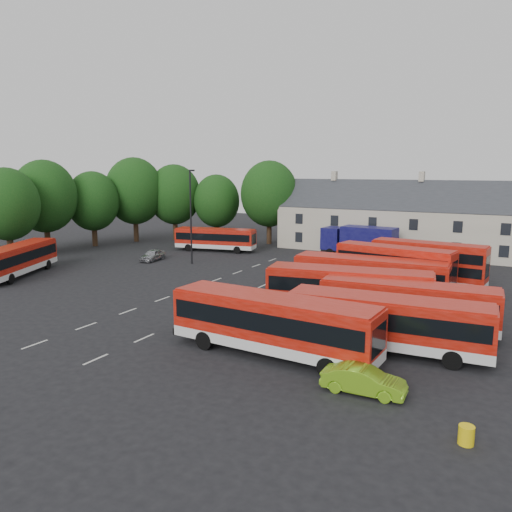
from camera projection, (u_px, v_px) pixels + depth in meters
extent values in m
plane|color=black|center=(178.00, 294.00, 41.95)|extent=(140.00, 140.00, 0.00)
cube|color=beige|center=(35.00, 344.00, 29.80)|extent=(0.15, 1.80, 0.01)
cube|color=beige|center=(86.00, 326.00, 33.27)|extent=(0.15, 1.80, 0.01)
cube|color=beige|center=(128.00, 311.00, 36.74)|extent=(0.15, 1.80, 0.01)
cube|color=beige|center=(162.00, 299.00, 40.21)|extent=(0.15, 1.80, 0.01)
cube|color=beige|center=(191.00, 289.00, 43.68)|extent=(0.15, 1.80, 0.01)
cube|color=beige|center=(216.00, 280.00, 47.15)|extent=(0.15, 1.80, 0.01)
cube|color=beige|center=(238.00, 272.00, 50.62)|extent=(0.15, 1.80, 0.01)
cube|color=beige|center=(256.00, 266.00, 54.09)|extent=(0.15, 1.80, 0.01)
cube|color=beige|center=(273.00, 260.00, 57.56)|extent=(0.15, 1.80, 0.01)
cube|color=beige|center=(96.00, 359.00, 27.47)|extent=(0.15, 1.80, 0.01)
cube|color=beige|center=(144.00, 338.00, 30.94)|extent=(0.15, 1.80, 0.01)
cube|color=beige|center=(183.00, 321.00, 34.41)|extent=(0.15, 1.80, 0.01)
cube|color=beige|center=(215.00, 307.00, 37.88)|extent=(0.15, 1.80, 0.01)
cube|color=beige|center=(241.00, 295.00, 41.35)|extent=(0.15, 1.80, 0.01)
cube|color=beige|center=(263.00, 286.00, 44.82)|extent=(0.15, 1.80, 0.01)
cube|color=beige|center=(282.00, 277.00, 48.29)|extent=(0.15, 1.80, 0.01)
cube|color=beige|center=(299.00, 270.00, 51.76)|extent=(0.15, 1.80, 0.01)
cube|color=beige|center=(313.00, 264.00, 55.23)|extent=(0.15, 1.80, 0.01)
cylinder|color=black|center=(10.00, 243.00, 57.68)|extent=(0.70, 0.70, 3.85)
ellipsoid|color=#103E11|center=(7.00, 204.00, 56.91)|extent=(7.26, 7.26, 8.35)
cylinder|color=black|center=(47.00, 235.00, 63.32)|extent=(0.70, 0.70, 4.20)
ellipsoid|color=#103E11|center=(45.00, 196.00, 62.48)|extent=(7.92, 7.92, 9.11)
cylinder|color=black|center=(95.00, 233.00, 67.64)|extent=(0.70, 0.70, 3.67)
ellipsoid|color=#103E11|center=(93.00, 201.00, 66.91)|extent=(6.93, 6.93, 7.97)
cylinder|color=black|center=(136.00, 226.00, 71.85)|extent=(0.70, 0.70, 4.38)
ellipsoid|color=#103E11|center=(134.00, 191.00, 70.98)|extent=(8.25, 8.25, 9.49)
cylinder|color=black|center=(175.00, 226.00, 73.49)|extent=(0.70, 0.70, 4.02)
ellipsoid|color=#103E11|center=(174.00, 194.00, 72.68)|extent=(7.59, 7.59, 8.73)
cylinder|color=black|center=(217.00, 229.00, 72.47)|extent=(0.70, 0.70, 3.50)
ellipsoid|color=#103E11|center=(217.00, 201.00, 71.77)|extent=(6.60, 6.60, 7.59)
cylinder|color=black|center=(269.00, 229.00, 69.54)|extent=(0.70, 0.70, 4.20)
ellipsoid|color=#103E11|center=(269.00, 194.00, 68.70)|extent=(7.92, 7.92, 9.11)
cube|color=beige|center=(419.00, 232.00, 60.97)|extent=(35.00, 7.00, 5.50)
cube|color=#2D3035|center=(420.00, 209.00, 60.50)|extent=(35.70, 7.13, 7.13)
cube|color=beige|center=(334.00, 176.00, 64.94)|extent=(0.60, 0.90, 1.20)
cube|color=beige|center=(422.00, 176.00, 59.81)|extent=(0.60, 0.90, 1.20)
cube|color=silver|center=(273.00, 341.00, 27.90)|extent=(12.19, 3.43, 0.60)
cube|color=#B1180A|center=(273.00, 318.00, 27.66)|extent=(12.19, 3.43, 2.14)
cube|color=black|center=(273.00, 317.00, 27.65)|extent=(11.72, 3.47, 1.04)
cube|color=#B1180A|center=(273.00, 298.00, 27.47)|extent=(11.95, 3.31, 0.13)
cylinder|color=black|center=(204.00, 340.00, 28.90)|extent=(1.11, 0.37, 1.10)
cylinder|color=black|center=(346.00, 352.00, 27.00)|extent=(1.11, 0.37, 1.10)
cube|color=silver|center=(386.00, 338.00, 28.49)|extent=(11.51, 3.32, 0.57)
cube|color=#B1180A|center=(387.00, 317.00, 28.26)|extent=(11.51, 3.32, 2.01)
cube|color=black|center=(387.00, 316.00, 28.25)|extent=(11.06, 3.36, 0.98)
cube|color=#B1180A|center=(388.00, 299.00, 28.08)|extent=(11.28, 3.21, 0.12)
cylinder|color=black|center=(318.00, 340.00, 28.97)|extent=(1.05, 0.36, 1.03)
cylinder|color=black|center=(455.00, 346.00, 28.10)|extent=(1.05, 0.36, 1.03)
cube|color=silver|center=(407.00, 318.00, 32.39)|extent=(11.22, 3.23, 0.55)
cube|color=#B1180A|center=(408.00, 300.00, 32.17)|extent=(11.22, 3.23, 1.96)
cube|color=black|center=(408.00, 299.00, 32.16)|extent=(10.78, 3.26, 0.96)
cube|color=#B1180A|center=(408.00, 284.00, 31.99)|extent=(10.99, 3.11, 0.12)
cylinder|color=black|center=(348.00, 320.00, 32.87)|extent=(1.02, 0.35, 1.01)
cylinder|color=black|center=(466.00, 324.00, 32.00)|extent=(1.02, 0.35, 1.01)
cube|color=silver|center=(348.00, 302.00, 36.05)|extent=(11.97, 4.58, 0.58)
cube|color=#B1180A|center=(349.00, 285.00, 35.82)|extent=(11.97, 4.58, 2.07)
cube|color=black|center=(349.00, 284.00, 35.81)|extent=(11.52, 4.57, 1.01)
cube|color=#B1180A|center=(349.00, 270.00, 35.63)|extent=(11.73, 4.44, 0.13)
cylinder|color=black|center=(294.00, 306.00, 36.16)|extent=(1.10, 0.47, 1.06)
cylinder|color=black|center=(402.00, 307.00, 36.05)|extent=(1.10, 0.47, 1.06)
cube|color=silver|center=(369.00, 289.00, 39.97)|extent=(12.08, 3.27, 0.60)
cube|color=#B1180A|center=(370.00, 273.00, 39.73)|extent=(12.08, 3.27, 2.12)
cube|color=black|center=(370.00, 272.00, 39.72)|extent=(11.60, 3.31, 1.03)
cube|color=#B1180A|center=(371.00, 259.00, 39.54)|extent=(11.84, 3.15, 0.13)
cylinder|color=black|center=(319.00, 291.00, 40.56)|extent=(1.10, 0.35, 1.09)
cylinder|color=black|center=(421.00, 294.00, 39.48)|extent=(1.10, 0.35, 1.09)
cube|color=silver|center=(393.00, 285.00, 42.02)|extent=(9.96, 3.72, 0.49)
cube|color=#B1180A|center=(394.00, 265.00, 41.72)|extent=(9.96, 3.72, 2.96)
cube|color=black|center=(394.00, 272.00, 41.82)|extent=(9.58, 3.71, 0.84)
cube|color=#B1180A|center=(395.00, 247.00, 41.46)|extent=(9.75, 3.61, 0.11)
cylinder|color=black|center=(354.00, 285.00, 43.14)|extent=(0.91, 0.38, 0.88)
cylinder|color=black|center=(434.00, 291.00, 40.98)|extent=(0.91, 0.38, 0.88)
cube|color=black|center=(394.00, 258.00, 41.63)|extent=(9.58, 3.71, 0.84)
cube|color=silver|center=(427.00, 279.00, 44.36)|extent=(9.92, 3.27, 0.49)
cube|color=#B1180A|center=(428.00, 260.00, 44.06)|extent=(9.92, 3.27, 2.97)
cube|color=black|center=(428.00, 266.00, 44.16)|extent=(9.54, 3.28, 0.84)
cube|color=#B1180A|center=(429.00, 243.00, 43.80)|extent=(9.72, 3.16, 0.11)
cylinder|color=black|center=(389.00, 279.00, 45.33)|extent=(0.91, 0.34, 0.89)
cylinder|color=black|center=(466.00, 284.00, 43.47)|extent=(0.91, 0.34, 0.89)
cube|color=black|center=(429.00, 254.00, 43.96)|extent=(9.54, 3.28, 0.84)
cube|color=silver|center=(19.00, 268.00, 48.77)|extent=(6.61, 10.88, 0.54)
cube|color=#B1180A|center=(18.00, 256.00, 48.56)|extent=(6.61, 10.88, 1.92)
cube|color=black|center=(18.00, 255.00, 48.55)|extent=(6.48, 10.51, 0.93)
cube|color=#B1180A|center=(17.00, 246.00, 48.39)|extent=(6.43, 10.64, 0.12)
cylinder|color=black|center=(10.00, 279.00, 45.34)|extent=(0.65, 1.01, 0.98)
cylinder|color=black|center=(27.00, 264.00, 52.30)|extent=(0.65, 1.01, 0.98)
cube|color=silver|center=(215.00, 246.00, 63.55)|extent=(10.50, 4.38, 0.51)
cube|color=#B1180A|center=(215.00, 236.00, 63.35)|extent=(10.50, 4.38, 1.82)
cube|color=black|center=(215.00, 236.00, 63.34)|extent=(10.11, 4.35, 0.88)
cube|color=#B1180A|center=(215.00, 229.00, 63.18)|extent=(10.28, 4.25, 0.11)
cylinder|color=black|center=(188.00, 248.00, 63.51)|extent=(0.96, 0.45, 0.93)
cylinder|color=black|center=(242.00, 247.00, 63.67)|extent=(0.96, 0.45, 0.93)
cube|color=black|center=(358.00, 252.00, 58.45)|extent=(8.78, 3.01, 0.32)
cube|color=#0F0D4C|center=(333.00, 238.00, 59.94)|extent=(2.37, 2.87, 2.59)
cube|color=black|center=(325.00, 234.00, 60.43)|extent=(0.30, 2.29, 1.29)
cube|color=#0F0D4C|center=(369.00, 240.00, 57.51)|extent=(6.35, 3.20, 2.91)
cylinder|color=black|center=(330.00, 253.00, 59.10)|extent=(1.10, 0.39, 1.08)
cylinder|color=black|center=(389.00, 255.00, 57.72)|extent=(1.10, 0.39, 1.08)
imported|color=#A3A6AB|center=(153.00, 255.00, 56.96)|extent=(2.05, 3.97, 1.29)
imported|color=#78B71C|center=(363.00, 380.00, 23.23)|extent=(3.95, 1.51, 1.29)
cylinder|color=yellow|center=(466.00, 435.00, 18.95)|extent=(0.60, 0.60, 0.74)
cylinder|color=black|center=(191.00, 218.00, 54.44)|extent=(0.18, 0.18, 10.19)
cube|color=black|center=(192.00, 170.00, 53.38)|extent=(0.65, 0.36, 0.18)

